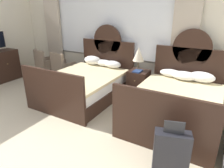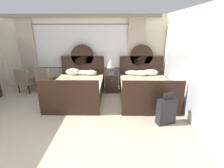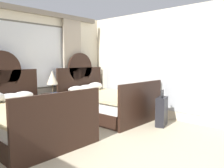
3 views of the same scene
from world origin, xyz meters
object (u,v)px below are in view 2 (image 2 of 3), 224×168
Objects in this scene: armchair_by_window_left at (45,79)px; suitcase_on_floor at (166,111)px; nightstand_between_beds at (112,83)px; table_lamp_on_nightstand at (111,63)px; book_on_nightstand at (112,74)px; bed_near_window at (78,88)px; armchair_by_window_centre at (25,79)px; bed_near_mirror at (145,89)px.

armchair_by_window_left is 4.21m from suitcase_on_floor.
nightstand_between_beds is 1.16× the size of table_lamp_on_nightstand.
armchair_by_window_left is (-2.35, -0.05, -0.18)m from book_on_nightstand.
bed_near_window is 2.44× the size of armchair_by_window_left.
book_on_nightstand is at bearing -70.08° from table_lamp_on_nightstand.
armchair_by_window_left is at bearing -176.46° from nightstand_between_beds.
armchair_by_window_centre reaches higher than nightstand_between_beds.
armchair_by_window_left is at bearing 157.46° from bed_near_window.
armchair_by_window_centre is at bearing -179.02° from book_on_nightstand.
bed_near_window is at bearing -147.98° from nightstand_between_beds.
bed_near_window is 8.34× the size of book_on_nightstand.
book_on_nightstand is at bearing 151.71° from bed_near_mirror.
bed_near_mirror is at bearing -31.96° from nightstand_between_beds.
armchair_by_window_centre is at bearing 155.49° from suitcase_on_floor.
armchair_by_window_left is at bearing -175.84° from table_lamp_on_nightstand.
suitcase_on_floor is (1.39, -2.18, -0.71)m from table_lamp_on_nightstand.
table_lamp_on_nightstand is 0.70× the size of suitcase_on_floor.
bed_near_window is 1.00× the size of bed_near_mirror.
table_lamp_on_nightstand reaches higher than nightstand_between_beds.
bed_near_window is at bearing 148.58° from suitcase_on_floor.
suitcase_on_floor is at bearing -58.06° from nightstand_between_beds.
armchair_by_window_centre is at bearing 179.92° from armchair_by_window_left.
bed_near_mirror is (2.16, 0.00, 0.00)m from bed_near_window.
suitcase_on_floor is (2.42, -1.48, -0.03)m from bed_near_window.
nightstand_between_beds is at bearing -28.09° from table_lamp_on_nightstand.
table_lamp_on_nightstand is at bearing 4.16° from armchair_by_window_left.
armchair_by_window_left is at bearing -178.70° from book_on_nightstand.
nightstand_between_beds is 0.82× the size of suitcase_on_floor.
table_lamp_on_nightstand is 2.38m from armchair_by_window_left.
nightstand_between_beds is at bearing 148.04° from bed_near_mirror.
suitcase_on_floor reaches higher than nightstand_between_beds.
book_on_nightstand is 2.36m from armchair_by_window_left.
bed_near_window is 3.33× the size of nightstand_between_beds.
nightstand_between_beds is 3.07m from armchair_by_window_centre.
book_on_nightstand is (1.08, 0.58, 0.31)m from bed_near_window.
bed_near_window reaches higher than suitcase_on_floor.
book_on_nightstand is at bearing 123.09° from suitcase_on_floor.
suitcase_on_floor is at bearing -24.51° from armchair_by_window_centre.
table_lamp_on_nightstand is (-1.12, 0.70, 0.68)m from bed_near_mirror.
armchair_by_window_centre is (-4.15, 0.53, 0.13)m from bed_near_mirror.
book_on_nightstand is 0.33× the size of suitcase_on_floor.
suitcase_on_floor is at bearing -57.53° from table_lamp_on_nightstand.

